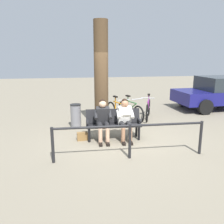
# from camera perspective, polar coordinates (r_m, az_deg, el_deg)

# --- Properties ---
(ground_plane) EXTENTS (40.00, 40.00, 0.00)m
(ground_plane) POSITION_cam_1_polar(r_m,az_deg,el_deg) (7.02, 2.61, -6.71)
(ground_plane) COLOR gray
(bench) EXTENTS (1.62, 0.55, 0.87)m
(bench) POSITION_cam_1_polar(r_m,az_deg,el_deg) (7.02, 0.33, -2.34)
(bench) COLOR black
(bench) RESTS_ON ground
(person_reading) EXTENTS (0.50, 0.78, 1.20)m
(person_reading) POSITION_cam_1_polar(r_m,az_deg,el_deg) (6.87, 3.16, -1.36)
(person_reading) COLOR white
(person_reading) RESTS_ON ground
(person_companion) EXTENTS (0.50, 0.78, 1.20)m
(person_companion) POSITION_cam_1_polar(r_m,az_deg,el_deg) (6.79, -2.17, -1.52)
(person_companion) COLOR #262628
(person_companion) RESTS_ON ground
(handbag) EXTENTS (0.31, 0.17, 0.24)m
(handbag) POSITION_cam_1_polar(r_m,az_deg,el_deg) (7.01, -7.12, -5.79)
(handbag) COLOR olive
(handbag) RESTS_ON ground
(tree_trunk) EXTENTS (0.46, 0.46, 3.51)m
(tree_trunk) POSITION_cam_1_polar(r_m,az_deg,el_deg) (7.88, -2.61, 8.61)
(tree_trunk) COLOR #4C3823
(tree_trunk) RESTS_ON ground
(litter_bin) EXTENTS (0.37, 0.37, 0.81)m
(litter_bin) POSITION_cam_1_polar(r_m,az_deg,el_deg) (8.20, -8.65, -0.91)
(litter_bin) COLOR slate
(litter_bin) RESTS_ON ground
(bicycle_orange) EXTENTS (0.72, 1.58, 0.94)m
(bicycle_orange) POSITION_cam_1_polar(r_m,az_deg,el_deg) (9.38, 8.63, 0.64)
(bicycle_orange) COLOR black
(bicycle_orange) RESTS_ON ground
(bicycle_purple) EXTENTS (0.70, 1.59, 0.94)m
(bicycle_purple) POSITION_cam_1_polar(r_m,az_deg,el_deg) (9.03, 4.43, 0.25)
(bicycle_purple) COLOR black
(bicycle_purple) RESTS_ON ground
(bicycle_red) EXTENTS (0.68, 1.60, 0.94)m
(bicycle_red) POSITION_cam_1_polar(r_m,az_deg,el_deg) (8.85, 1.39, 0.02)
(bicycle_red) COLOR black
(bicycle_red) RESTS_ON ground
(railing_fence) EXTENTS (3.65, 0.16, 0.85)m
(railing_fence) POSITION_cam_1_polar(r_m,az_deg,el_deg) (5.65, 4.32, -5.27)
(railing_fence) COLOR black
(railing_fence) RESTS_ON ground
(parked_car) EXTENTS (4.29, 2.19, 1.47)m
(parked_car) POSITION_cam_1_polar(r_m,az_deg,el_deg) (12.08, 24.93, 4.40)
(parked_car) COLOR navy
(parked_car) RESTS_ON ground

